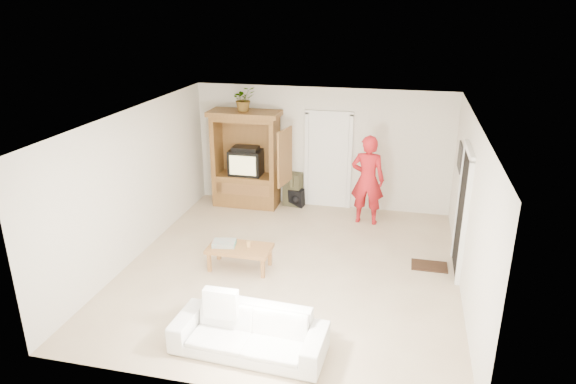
% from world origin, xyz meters
% --- Properties ---
extents(floor, '(6.00, 6.00, 0.00)m').
position_xyz_m(floor, '(0.00, 0.00, 0.00)').
color(floor, tan).
rests_on(floor, ground).
extents(ceiling, '(6.00, 6.00, 0.00)m').
position_xyz_m(ceiling, '(0.00, 0.00, 2.60)').
color(ceiling, white).
rests_on(ceiling, floor).
extents(wall_back, '(5.50, 0.00, 5.50)m').
position_xyz_m(wall_back, '(0.00, 3.00, 1.30)').
color(wall_back, silver).
rests_on(wall_back, floor).
extents(wall_front, '(5.50, 0.00, 5.50)m').
position_xyz_m(wall_front, '(0.00, -3.00, 1.30)').
color(wall_front, silver).
rests_on(wall_front, floor).
extents(wall_left, '(0.00, 6.00, 6.00)m').
position_xyz_m(wall_left, '(-2.75, 0.00, 1.30)').
color(wall_left, silver).
rests_on(wall_left, floor).
extents(wall_right, '(0.00, 6.00, 6.00)m').
position_xyz_m(wall_right, '(2.75, 0.00, 1.30)').
color(wall_right, silver).
rests_on(wall_right, floor).
extents(armoire, '(1.82, 1.14, 2.10)m').
position_xyz_m(armoire, '(-1.58, 2.66, 0.91)').
color(armoire, brown).
rests_on(armoire, floor).
extents(door_back, '(0.85, 0.05, 2.04)m').
position_xyz_m(door_back, '(0.15, 2.97, 1.02)').
color(door_back, white).
rests_on(door_back, floor).
extents(doorway_right, '(0.05, 0.90, 2.04)m').
position_xyz_m(doorway_right, '(2.73, 0.60, 1.02)').
color(doorway_right, black).
rests_on(doorway_right, floor).
extents(framed_picture, '(0.03, 0.60, 0.48)m').
position_xyz_m(framed_picture, '(2.73, 1.90, 1.60)').
color(framed_picture, black).
rests_on(framed_picture, wall_right).
extents(doormat, '(0.60, 0.40, 0.02)m').
position_xyz_m(doormat, '(2.30, 0.60, 0.01)').
color(doormat, '#382316').
rests_on(doormat, floor).
extents(plant, '(0.61, 0.60, 0.52)m').
position_xyz_m(plant, '(-1.60, 2.63, 2.36)').
color(plant, '#4C7238').
rests_on(plant, armoire).
extents(man, '(0.70, 0.48, 1.83)m').
position_xyz_m(man, '(1.06, 2.24, 0.92)').
color(man, '#B1171D').
rests_on(man, floor).
extents(sofa, '(2.01, 0.88, 0.57)m').
position_xyz_m(sofa, '(-0.03, -2.27, 0.29)').
color(sofa, silver).
rests_on(sofa, floor).
extents(coffee_table, '(1.06, 0.58, 0.40)m').
position_xyz_m(coffee_table, '(-0.84, -0.19, 0.34)').
color(coffee_table, '#A17237').
rests_on(coffee_table, floor).
extents(towel, '(0.42, 0.34, 0.08)m').
position_xyz_m(towel, '(-1.11, -0.19, 0.44)').
color(towel, '#CA4345').
rests_on(towel, coffee_table).
extents(candle, '(0.08, 0.08, 0.10)m').
position_xyz_m(candle, '(-0.69, -0.14, 0.45)').
color(candle, tan).
rests_on(candle, coffee_table).
extents(backpack_black, '(0.35, 0.25, 0.40)m').
position_xyz_m(backpack_black, '(-0.49, 2.76, 0.20)').
color(backpack_black, black).
rests_on(backpack_black, floor).
extents(backpack_olive, '(0.43, 0.34, 0.74)m').
position_xyz_m(backpack_olive, '(-0.60, 2.85, 0.37)').
color(backpack_olive, '#47442B').
rests_on(backpack_olive, floor).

